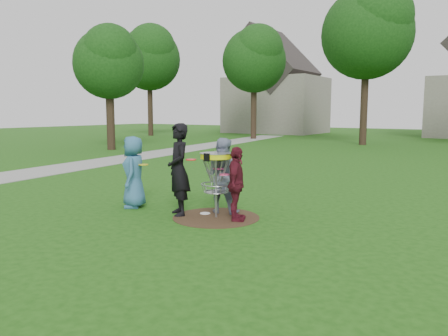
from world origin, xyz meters
The scene contains 11 objects.
ground centered at (0.00, 0.00, 0.00)m, with size 100.00×100.00×0.00m, color #19470F.
dirt_patch centered at (0.00, 0.00, 0.00)m, with size 1.80×1.80×0.01m, color #47331E.
concrete_path centered at (-10.00, 8.00, 0.01)m, with size 2.20×40.00×0.02m, color #9E9E99.
player_blue centered at (-2.12, -0.21, 0.81)m, with size 0.79×0.52×1.63m, color #316386.
player_black centered at (-0.79, -0.23, 0.97)m, with size 0.71×0.46×1.94m, color black.
player_grey centered at (-0.14, 0.45, 0.81)m, with size 0.79×0.61×1.62m, color gray.
player_maroon centered at (0.49, 0.00, 0.75)m, with size 0.87×0.36×1.49m, color #53131F.
disc_on_grass centered at (-0.37, 0.13, 0.01)m, with size 0.22×0.22×0.02m, color white.
disc_golf_basket centered at (0.00, 0.00, 1.02)m, with size 0.66×0.67×1.38m.
held_discs centered at (-0.55, -0.04, 1.02)m, with size 2.27×0.58×0.29m.
tree_row centered at (0.44, 20.67, 6.21)m, with size 51.20×17.42×9.90m.
Camera 1 is at (4.95, -7.30, 2.18)m, focal length 35.00 mm.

